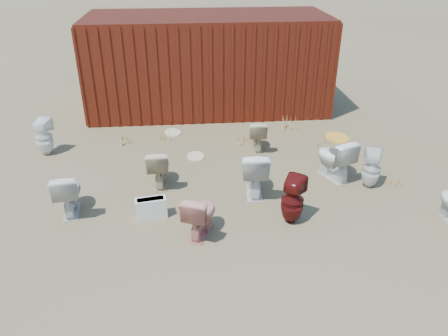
{
  "coord_description": "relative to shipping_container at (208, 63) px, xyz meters",
  "views": [
    {
      "loc": [
        -0.6,
        -6.04,
        4.08
      ],
      "look_at": [
        0.0,
        0.6,
        0.55
      ],
      "focal_mm": 35.0,
      "sensor_mm": 36.0,
      "label": 1
    }
  ],
  "objects": [
    {
      "name": "weed_clump_f",
      "position": [
        3.12,
        -4.5,
        -1.09
      ],
      "size": [
        0.28,
        0.28,
        0.21
      ],
      "primitive_type": "cone",
      "color": "tan",
      "rests_on": "ground"
    },
    {
      "name": "toilet_front_a",
      "position": [
        -2.6,
        -4.9,
        -0.82
      ],
      "size": [
        0.51,
        0.79,
        0.76
      ],
      "primitive_type": "imported",
      "rotation": [
        0.0,
        0.0,
        3.26
      ],
      "color": "silver",
      "rests_on": "ground"
    },
    {
      "name": "toilet_back_beige_right",
      "position": [
        0.89,
        -2.74,
        -0.86
      ],
      "size": [
        0.44,
        0.7,
        0.68
      ],
      "primitive_type": "imported",
      "rotation": [
        0.0,
        0.0,
        3.05
      ],
      "color": "beige",
      "rests_on": "ground"
    },
    {
      "name": "toilet_back_e",
      "position": [
        2.69,
        -4.52,
        -0.83
      ],
      "size": [
        0.43,
        0.43,
        0.73
      ],
      "primitive_type": "imported",
      "rotation": [
        0.0,
        0.0,
        2.77
      ],
      "color": "white",
      "rests_on": "ground"
    },
    {
      "name": "toilet_back_a",
      "position": [
        -3.6,
        -2.59,
        -0.81
      ],
      "size": [
        0.44,
        0.45,
        0.79
      ],
      "primitive_type": "imported",
      "rotation": [
        0.0,
        0.0,
        2.86
      ],
      "color": "white",
      "rests_on": "ground"
    },
    {
      "name": "toilet_front_maroon",
      "position": [
        1.01,
        -5.51,
        -0.8
      ],
      "size": [
        0.51,
        0.51,
        0.81
      ],
      "primitive_type": "imported",
      "rotation": [
        0.0,
        0.0,
        2.54
      ],
      "color": "#58100F",
      "rests_on": "ground"
    },
    {
      "name": "yellow_lid",
      "position": [
        2.13,
        -4.13,
        -0.37
      ],
      "size": [
        0.41,
        0.52,
        0.02
      ],
      "primitive_type": "ellipsoid",
      "color": "gold",
      "rests_on": "toilet_back_yellowlid"
    },
    {
      "name": "toilet_back_beige_left",
      "position": [
        -1.16,
        -4.1,
        -0.83
      ],
      "size": [
        0.41,
        0.72,
        0.74
      ],
      "primitive_type": "imported",
      "rotation": [
        0.0,
        0.0,
        3.14
      ],
      "color": "beige",
      "rests_on": "ground"
    },
    {
      "name": "toilet_front_pink",
      "position": [
        -0.46,
        -5.7,
        -0.84
      ],
      "size": [
        0.65,
        0.8,
        0.72
      ],
      "primitive_type": "imported",
      "rotation": [
        0.0,
        0.0,
        2.73
      ],
      "color": "tan",
      "rests_on": "ground"
    },
    {
      "name": "weed_clump_b",
      "position": [
        0.67,
        -2.35,
        -1.05
      ],
      "size": [
        0.32,
        0.32,
        0.3
      ],
      "primitive_type": "cone",
      "color": "tan",
      "rests_on": "ground"
    },
    {
      "name": "loose_lid_far",
      "position": [
        -0.45,
        -3.02,
        -1.19
      ],
      "size": [
        0.43,
        0.52,
        0.02
      ],
      "primitive_type": "ellipsoid",
      "rotation": [
        0.0,
        0.0,
        0.16
      ],
      "color": "beige",
      "rests_on": "ground"
    },
    {
      "name": "loose_tank",
      "position": [
        -1.25,
        -5.18,
        -1.02
      ],
      "size": [
        0.53,
        0.28,
        0.35
      ],
      "primitive_type": "cube",
      "rotation": [
        0.0,
        0.0,
        0.17
      ],
      "color": "silver",
      "rests_on": "ground"
    },
    {
      "name": "weed_clump_d",
      "position": [
        -1.14,
        -2.06,
        -1.07
      ],
      "size": [
        0.3,
        0.3,
        0.25
      ],
      "primitive_type": "cone",
      "color": "tan",
      "rests_on": "ground"
    },
    {
      "name": "ground",
      "position": [
        0.0,
        -5.2,
        -1.2
      ],
      "size": [
        100.0,
        100.0,
        0.0
      ],
      "primitive_type": "plane",
      "color": "brown",
      "rests_on": "ground"
    },
    {
      "name": "toilet_front_c",
      "position": [
        0.54,
        -4.55,
        -0.78
      ],
      "size": [
        0.54,
        0.87,
        0.85
      ],
      "primitive_type": "imported",
      "rotation": [
        0.0,
        0.0,
        3.06
      ],
      "color": "white",
      "rests_on": "ground"
    },
    {
      "name": "weed_clump_a",
      "position": [
        -2.08,
        -2.17,
        -1.06
      ],
      "size": [
        0.36,
        0.36,
        0.28
      ],
      "primitive_type": "cone",
      "color": "tan",
      "rests_on": "ground"
    },
    {
      "name": "loose_lid_near",
      "position": [
        -0.95,
        -1.7,
        -1.19
      ],
      "size": [
        0.5,
        0.58,
        0.02
      ],
      "primitive_type": "ellipsoid",
      "rotation": [
        0.0,
        0.0,
        0.26
      ],
      "color": "beige",
      "rests_on": "ground"
    },
    {
      "name": "weed_clump_c",
      "position": [
        2.38,
        -2.56,
        -1.06
      ],
      "size": [
        0.36,
        0.36,
        0.28
      ],
      "primitive_type": "cone",
      "color": "tan",
      "rests_on": "ground"
    },
    {
      "name": "toilet_back_yellowlid",
      "position": [
        2.13,
        -4.13,
        -0.79
      ],
      "size": [
        0.73,
        0.92,
        0.82
      ],
      "primitive_type": "imported",
      "rotation": [
        0.0,
        0.0,
        3.53
      ],
      "color": "white",
      "rests_on": "ground"
    },
    {
      "name": "shipping_container",
      "position": [
        0.0,
        0.0,
        0.0
      ],
      "size": [
        6.0,
        2.4,
        2.4
      ],
      "primitive_type": "cube",
      "color": "#490E0C",
      "rests_on": "ground"
    },
    {
      "name": "weed_clump_e",
      "position": [
        1.79,
        -1.7,
        -1.03
      ],
      "size": [
        0.34,
        0.34,
        0.33
      ],
      "primitive_type": "cone",
      "color": "tan",
      "rests_on": "ground"
    }
  ]
}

